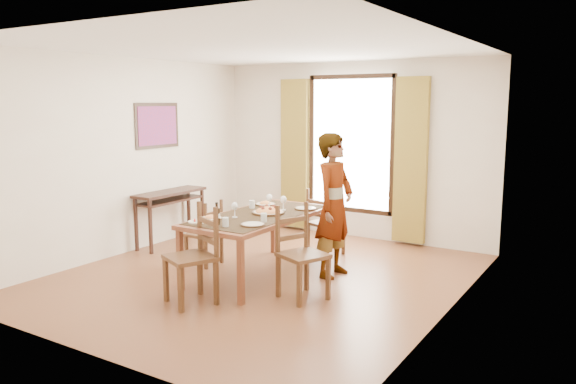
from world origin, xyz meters
The scene contains 22 objects.
ground centered at (0.00, 0.00, 0.00)m, with size 5.00×5.00×0.00m, color #5D2C1D.
room_shell centered at (0.00, 0.13, 1.54)m, with size 4.60×5.10×2.74m.
console_table centered at (-2.03, 0.60, 0.68)m, with size 0.38×1.20×0.80m.
dining_table centered at (-0.06, 0.06, 0.69)m, with size 0.96×2.01×0.76m.
chair_west centered at (-0.90, 0.05, 0.39)m, with size 0.38×0.38×0.85m.
chair_north centered at (0.16, 1.31, 0.43)m, with size 0.51×0.51×0.92m.
chair_south centered at (-0.10, -1.09, 0.48)m, with size 0.61×0.61×1.04m.
chair_east centered at (0.78, -0.37, 0.47)m, with size 0.59×0.59×1.01m.
man centered at (0.71, 0.52, 0.87)m, with size 0.43×0.64×1.73m, color gray.
plate_sw centered at (-0.36, -0.48, 0.78)m, with size 0.27×0.27×0.05m, color silver, non-canonical shape.
plate_se centered at (0.23, -0.49, 0.78)m, with size 0.27×0.27×0.05m, color silver, non-canonical shape.
plate_nw centered at (-0.34, 0.61, 0.78)m, with size 0.27×0.27×0.05m, color silver, non-canonical shape.
plate_ne centered at (0.25, 0.63, 0.78)m, with size 0.27×0.27×0.05m, color silver, non-canonical shape.
pasta_platter centered at (0.01, 0.15, 0.81)m, with size 0.40×0.40×0.10m, color #B14016, non-canonical shape.
caprese_plate centered at (-0.39, -0.69, 0.78)m, with size 0.20×0.20×0.04m, color silver, non-canonical shape.
wine_glass_a centered at (-0.19, -0.25, 0.85)m, with size 0.08×0.08×0.18m, color white, non-canonical shape.
wine_glass_b centered at (0.05, 0.43, 0.85)m, with size 0.08×0.08×0.18m, color white, non-canonical shape.
wine_glass_c centered at (-0.18, 0.45, 0.85)m, with size 0.08×0.08×0.18m, color white, non-canonical shape.
tumbler_a centered at (0.23, -0.27, 0.81)m, with size 0.07×0.07×0.10m, color silver.
tumbler_b centered at (-0.36, 0.33, 0.81)m, with size 0.07×0.07×0.10m, color silver.
tumbler_c centered at (0.01, -0.69, 0.81)m, with size 0.07×0.07×0.10m, color silver.
wine_bottle centered at (-0.13, -0.66, 0.88)m, with size 0.07×0.07×0.25m, color black, non-canonical shape.
Camera 1 is at (3.72, -5.39, 2.10)m, focal length 35.00 mm.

